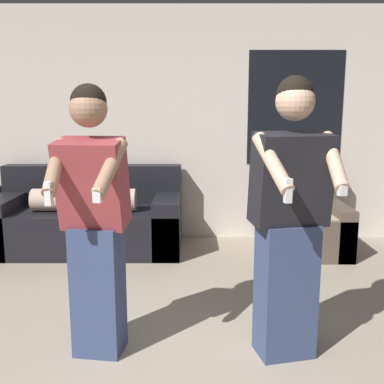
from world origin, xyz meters
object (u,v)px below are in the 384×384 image
object	(u,v)px
armchair	(302,223)
person_left	(95,221)
couch	(89,220)
person_right	(290,221)

from	to	relation	value
armchair	person_left	xyz separation A→B (m)	(-1.80, -2.13, 0.56)
armchair	person_left	size ratio (longest dim) A/B	0.57
person_left	armchair	bearing A→B (deg)	49.79
couch	person_right	world-z (taller)	person_right
couch	person_left	size ratio (longest dim) A/B	1.21
couch	armchair	distance (m)	2.36
armchair	person_left	world-z (taller)	person_left
person_left	person_right	world-z (taller)	person_right
couch	person_left	world-z (taller)	person_left
person_left	person_right	bearing A→B (deg)	-0.88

